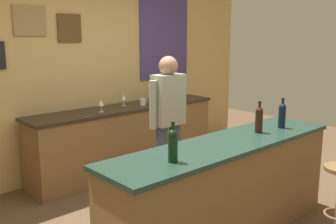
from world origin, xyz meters
TOP-DOWN VIEW (x-y plane):
  - ground_plane at (0.00, 0.00)m, footprint 10.00×10.00m
  - back_wall at (0.02, 2.03)m, footprint 6.00×0.09m
  - bar_counter at (0.00, -0.40)m, footprint 2.51×0.60m
  - side_counter at (0.40, 1.65)m, footprint 2.75×0.56m
  - bartender at (0.23, 0.62)m, footprint 0.52×0.21m
  - wine_bottle_a at (-0.72, -0.48)m, footprint 0.07×0.07m
  - wine_bottle_b at (0.48, -0.40)m, footprint 0.07×0.07m
  - wine_bottle_c at (0.81, -0.44)m, footprint 0.07×0.07m
  - wine_glass_a at (-0.05, 1.55)m, footprint 0.07×0.07m
  - wine_glass_b at (0.41, 1.72)m, footprint 0.07×0.07m
  - wine_glass_c at (1.01, 1.69)m, footprint 0.07×0.07m
  - wine_glass_d at (1.12, 1.68)m, footprint 0.07×0.07m
  - coffee_mug at (0.63, 1.57)m, footprint 0.13×0.08m

SIDE VIEW (x-z plane):
  - ground_plane at x=0.00m, z-range 0.00..0.00m
  - side_counter at x=0.40m, z-range 0.00..0.90m
  - bar_counter at x=0.00m, z-range 0.00..0.92m
  - bartender at x=0.23m, z-range 0.13..1.75m
  - coffee_mug at x=0.63m, z-range 0.90..1.00m
  - wine_glass_a at x=-0.05m, z-range 0.93..1.09m
  - wine_glass_b at x=0.41m, z-range 0.93..1.09m
  - wine_glass_c at x=1.01m, z-range 0.93..1.09m
  - wine_glass_d at x=1.12m, z-range 0.93..1.09m
  - wine_bottle_a at x=-0.72m, z-range 0.90..1.21m
  - wine_bottle_b at x=0.48m, z-range 0.90..1.21m
  - wine_bottle_c at x=0.81m, z-range 0.90..1.21m
  - back_wall at x=0.02m, z-range 0.02..2.82m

